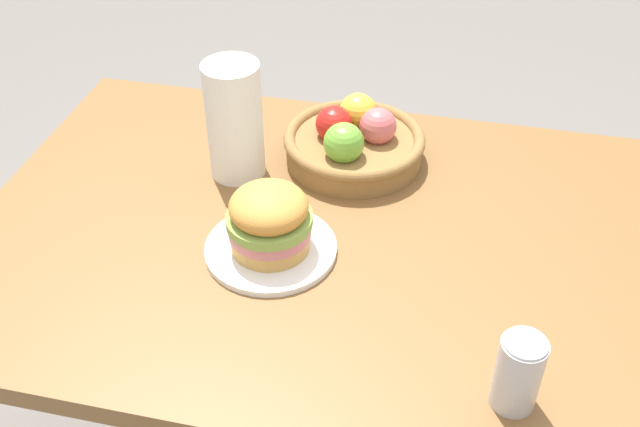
# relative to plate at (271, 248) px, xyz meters

# --- Properties ---
(dining_table) EXTENTS (1.40, 0.90, 0.75)m
(dining_table) POSITION_rel_plate_xyz_m (0.13, 0.07, -0.11)
(dining_table) COLOR brown
(dining_table) RESTS_ON ground_plane
(plate) EXTENTS (0.24, 0.24, 0.01)m
(plate) POSITION_rel_plate_xyz_m (0.00, 0.00, 0.00)
(plate) COLOR white
(plate) RESTS_ON dining_table
(sandwich) EXTENTS (0.15, 0.15, 0.12)m
(sandwich) POSITION_rel_plate_xyz_m (-0.00, 0.00, 0.07)
(sandwich) COLOR tan
(sandwich) RESTS_ON plate
(soda_can) EXTENTS (0.07, 0.07, 0.13)m
(soda_can) POSITION_rel_plate_xyz_m (0.43, -0.24, 0.06)
(soda_can) COLOR silver
(soda_can) RESTS_ON dining_table
(fruit_basket) EXTENTS (0.29, 0.29, 0.12)m
(fruit_basket) POSITION_rel_plate_xyz_m (0.09, 0.32, 0.04)
(fruit_basket) COLOR olive
(fruit_basket) RESTS_ON dining_table
(paper_towel_roll) EXTENTS (0.11, 0.11, 0.24)m
(paper_towel_roll) POSITION_rel_plate_xyz_m (-0.13, 0.22, 0.11)
(paper_towel_roll) COLOR white
(paper_towel_roll) RESTS_ON dining_table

